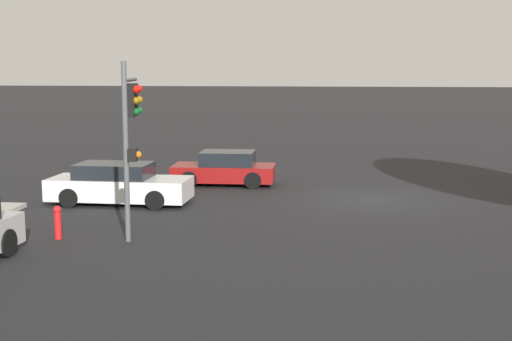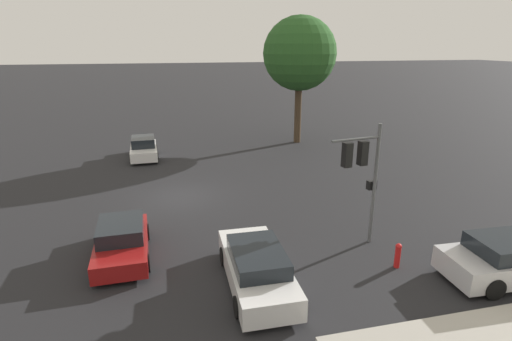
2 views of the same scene
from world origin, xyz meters
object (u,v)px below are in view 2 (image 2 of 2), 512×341
at_px(crossing_car_2, 122,241).
at_px(parked_car_0, 512,259).
at_px(street_tree, 300,54).
at_px(crossing_car_0, 257,267).
at_px(traffic_signal, 361,164).
at_px(crossing_car_1, 144,148).
at_px(fire_hydrant, 398,255).

xyz_separation_m(crossing_car_2, parked_car_0, (4.46, 12.79, 0.08)).
relative_size(street_tree, crossing_car_0, 2.01).
distance_m(traffic_signal, crossing_car_0, 5.47).
xyz_separation_m(street_tree, crossing_car_0, (18.62, -7.76, -6.12)).
distance_m(street_tree, parked_car_0, 21.07).
height_order(street_tree, crossing_car_0, street_tree).
relative_size(street_tree, traffic_signal, 2.01).
distance_m(traffic_signal, crossing_car_2, 9.28).
relative_size(crossing_car_1, parked_car_0, 0.85).
height_order(street_tree, traffic_signal, street_tree).
bearing_deg(traffic_signal, crossing_car_1, 21.40).
distance_m(traffic_signal, crossing_car_1, 17.26).
distance_m(traffic_signal, fire_hydrant, 3.44).
distance_m(crossing_car_1, parked_car_0, 22.03).
height_order(street_tree, crossing_car_2, street_tree).
xyz_separation_m(crossing_car_1, parked_car_0, (18.19, 12.43, 0.05)).
bearing_deg(crossing_car_1, fire_hydrant, 26.66).
relative_size(crossing_car_1, crossing_car_2, 0.99).
bearing_deg(street_tree, crossing_car_1, -80.52).
bearing_deg(traffic_signal, crossing_car_0, 104.24).
distance_m(street_tree, crossing_car_0, 21.08).
bearing_deg(crossing_car_2, street_tree, 140.62).
distance_m(crossing_car_0, fire_hydrant, 5.08).
height_order(traffic_signal, crossing_car_0, traffic_signal).
distance_m(street_tree, crossing_car_2, 20.79).
height_order(crossing_car_1, parked_car_0, parked_car_0).
bearing_deg(fire_hydrant, crossing_car_2, -107.47).
distance_m(traffic_signal, parked_car_0, 5.80).
relative_size(street_tree, crossing_car_2, 2.36).
bearing_deg(street_tree, fire_hydrant, -8.17).
xyz_separation_m(parked_car_0, fire_hydrant, (-1.48, -3.31, -0.22)).
distance_m(crossing_car_2, parked_car_0, 13.54).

